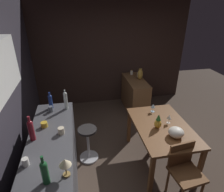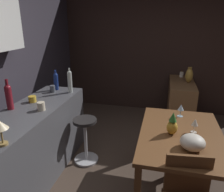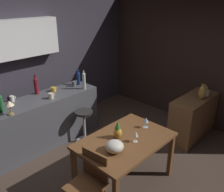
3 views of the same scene
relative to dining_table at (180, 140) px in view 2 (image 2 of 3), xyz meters
The scene contains 20 objects.
ground_plane 0.72m from the dining_table, 105.01° to the left, with size 9.00×9.00×0.00m, color #47382D.
wall_side_right 2.62m from the dining_table, 13.54° to the left, with size 0.10×4.40×2.60m, color #33231E.
dining_table is the anchor object (origin of this frame).
kitchen_counter 1.76m from the dining_table, 98.41° to the left, with size 2.10×0.60×0.90m, color #4C4C51.
sideboard_cabinet 1.85m from the dining_table, ahead, with size 1.10×0.44×0.82m, color brown.
bar_stool 1.28m from the dining_table, 77.25° to the left, with size 0.34×0.34×0.64m.
wine_glass_left 0.49m from the dining_table, ahead, with size 0.07×0.07×0.16m.
wine_glass_right 0.25m from the dining_table, 68.03° to the right, with size 0.07×0.07×0.16m.
pineapple_centerpiece 0.22m from the dining_table, 111.15° to the left, with size 0.11×0.11×0.25m.
fruit_bowl 0.35m from the dining_table, 165.20° to the right, with size 0.23×0.23×0.15m, color beige.
wine_bottle_cobalt 1.93m from the dining_table, 70.11° to the left, with size 0.07×0.07×0.30m.
wine_bottle_clear 1.68m from the dining_table, 69.50° to the left, with size 0.06×0.06×0.36m.
wine_bottle_ruby 2.00m from the dining_table, 95.22° to the left, with size 0.08×0.08×0.36m.
cup_cream 1.61m from the dining_table, 94.37° to the left, with size 0.12×0.09×0.10m.
cup_slate 1.88m from the dining_table, 73.67° to the left, with size 0.11×0.07×0.10m.
cup_mustard 1.86m from the dining_table, 87.09° to the left, with size 0.13×0.09×0.08m.
counter_lamp 1.78m from the dining_table, 120.04° to the left, with size 0.13×0.13×0.22m.
pillar_candle_tall 2.23m from the dining_table, ahead, with size 0.07×0.07×0.13m.
pillar_candle_short 2.05m from the dining_table, ahead, with size 0.06×0.06×0.14m.
vase_brass 1.87m from the dining_table, ahead, with size 0.13×0.13×0.28m.
Camera 2 is at (-2.11, -0.06, 1.89)m, focal length 34.87 mm.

